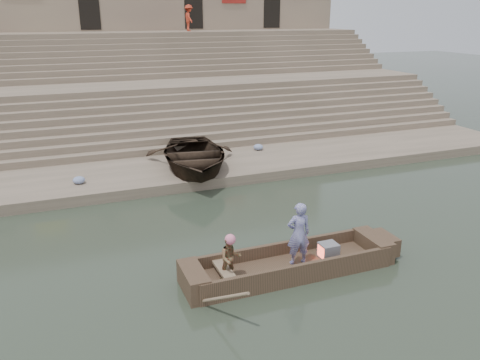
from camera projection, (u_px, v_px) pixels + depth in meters
ground at (270, 263)px, 12.96m from camera, size 120.00×120.00×0.00m
lower_landing at (189, 170)px, 19.94m from camera, size 32.00×4.00×0.40m
mid_landing at (151, 109)px, 26.16m from camera, size 32.00×3.00×2.80m
upper_landing at (129, 73)px, 31.93m from camera, size 32.00×3.00×5.20m
ghat_steps at (145, 97)px, 27.51m from camera, size 32.00×11.00×5.20m
building_wall at (117, 24)px, 34.47m from camera, size 32.00×5.07×11.20m
main_rowboat at (289, 269)px, 12.43m from camera, size 5.00×1.30×0.22m
rowboat_trim at (297, 261)px, 12.43m from camera, size 6.04×2.63×1.77m
standing_man at (299, 234)px, 12.21m from camera, size 0.66×0.47×1.68m
rowing_man at (230, 258)px, 11.60m from camera, size 0.57×0.47×1.10m
television at (328, 251)px, 12.71m from camera, size 0.46×0.42×0.40m
beached_rowboat at (194, 156)px, 19.31m from camera, size 4.58×5.80×1.08m
pedestrian at (189, 18)px, 31.83m from camera, size 0.64×1.09×1.67m
cloth_bundles at (186, 162)px, 19.91m from camera, size 8.42×2.31×0.26m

